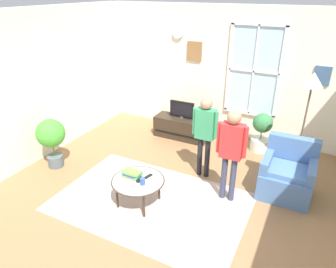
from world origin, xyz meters
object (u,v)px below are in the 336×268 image
armchair (287,175)px  person_red_shirt (231,146)px  television (182,110)px  floor_lamp (311,91)px  potted_plant_corner (51,136)px  remote_near_books (139,180)px  book_stack (132,174)px  coffee_table (138,182)px  cup (142,181)px  tv_stand (182,128)px  person_green_shirt (205,129)px  potted_plant_by_window (262,131)px  remote_near_cup (148,176)px

armchair → person_red_shirt: size_ratio=0.60×
television → floor_lamp: floor_lamp is taller
television → potted_plant_corner: (-1.54, -2.11, -0.04)m
remote_near_books → book_stack: bearing=165.4°
coffee_table → remote_near_books: 0.04m
cup → potted_plant_corner: (-2.03, 0.28, 0.13)m
television → remote_near_books: (0.39, -2.32, -0.22)m
person_red_shirt → floor_lamp: floor_lamp is taller
book_stack → remote_near_books: (0.15, -0.04, -0.03)m
potted_plant_corner → floor_lamp: size_ratio=0.50×
cup → tv_stand: bearing=101.5°
person_green_shirt → person_red_shirt: person_red_shirt is taller
television → person_red_shirt: person_red_shirt is taller
potted_plant_by_window → floor_lamp: floor_lamp is taller
armchair → cup: 2.24m
potted_plant_corner → person_green_shirt: bearing=20.5°
potted_plant_by_window → floor_lamp: 1.46m
cup → armchair: bearing=36.5°
remote_near_books → potted_plant_by_window: bearing=63.7°
remote_near_cup → book_stack: bearing=-157.7°
television → person_green_shirt: (0.95, -1.18, 0.25)m
television → potted_plant_by_window: bearing=6.4°
remote_near_cup → armchair: bearing=31.8°
remote_near_cup → person_green_shirt: 1.22m
tv_stand → coffee_table: (0.37, -2.34, 0.17)m
tv_stand → person_red_shirt: 2.32m
television → tv_stand: bearing=90.0°
person_red_shirt → potted_plant_corner: bearing=-171.0°
remote_near_books → armchair: bearing=33.7°
tv_stand → television: (-0.00, -0.00, 0.42)m
tv_stand → cup: bearing=-78.5°
armchair → person_green_shirt: person_green_shirt is taller
cup → coffee_table: bearing=153.4°
armchair → coffee_table: 2.30m
television → armchair: 2.54m
coffee_table → person_green_shirt: size_ratio=0.56×
tv_stand → potted_plant_by_window: (1.63, 0.18, 0.20)m
person_green_shirt → coffee_table: bearing=-116.4°
armchair → remote_near_books: 2.28m
coffee_table → armchair: bearing=33.6°
television → remote_near_cup: 2.25m
person_green_shirt → person_red_shirt: size_ratio=0.97×
remote_near_cup → potted_plant_corner: (-2.00, 0.08, 0.17)m
book_stack → tv_stand: bearing=95.9°
cup → floor_lamp: floor_lamp is taller
remote_near_cup → remote_near_books: bearing=-118.3°
television → coffee_table: bearing=-81.0°
book_stack → remote_near_cup: 0.24m
potted_plant_corner → floor_lamp: (3.90, 1.66, 0.92)m
cup → floor_lamp: 2.89m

